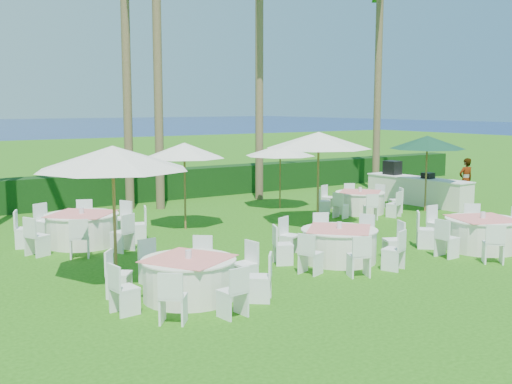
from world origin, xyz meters
TOP-DOWN VIEW (x-y plane):
  - ground at (0.00, 0.00)m, footprint 120.00×120.00m
  - hedge at (0.00, 12.00)m, footprint 34.00×1.00m
  - banquet_table_a at (-4.92, -0.61)m, footprint 3.29×3.29m
  - banquet_table_b at (-0.44, 0.09)m, footprint 3.17×3.17m
  - banquet_table_c at (3.56, -1.03)m, footprint 3.38×3.38m
  - banquet_table_d at (-5.05, 5.39)m, footprint 3.40×3.40m
  - banquet_table_f at (4.85, 5.07)m, footprint 3.00×3.00m
  - umbrella_a at (-5.68, 1.32)m, footprint 3.29×3.29m
  - umbrella_b at (2.02, 3.94)m, footprint 3.27×3.27m
  - umbrella_c at (-1.66, 5.85)m, footprint 2.51×2.51m
  - umbrella_d at (3.13, 7.52)m, footprint 2.59×2.59m
  - umbrella_green at (7.12, 4.10)m, footprint 2.68×2.68m
  - buffet_table at (8.15, 5.43)m, footprint 1.19×4.49m
  - staff_person at (10.24, 4.82)m, footprint 0.69×0.51m
  - palm_b at (-1.57, 10.45)m, footprint 4.38×4.23m
  - palm_c at (-0.62, 9.85)m, footprint 4.32×4.32m
  - palm_d at (3.75, 9.82)m, footprint 4.41×4.03m
  - palm_e at (9.67, 9.27)m, footprint 4.39×4.18m

SIDE VIEW (x-z plane):
  - ground at x=0.00m, z-range 0.00..0.00m
  - banquet_table_f at x=4.85m, z-range -0.06..0.86m
  - banquet_table_b at x=-0.44m, z-range -0.06..0.92m
  - banquet_table_a at x=-4.92m, z-range -0.06..0.93m
  - banquet_table_c at x=3.56m, z-range -0.06..0.95m
  - banquet_table_d at x=-5.05m, z-range -0.06..0.98m
  - buffet_table at x=8.15m, z-range -0.24..1.34m
  - hedge at x=0.00m, z-range 0.00..1.20m
  - staff_person at x=10.24m, z-range 0.00..1.72m
  - umbrella_d at x=3.13m, z-range 0.97..3.33m
  - umbrella_c at x=-1.66m, z-range 1.10..3.77m
  - umbrella_green at x=7.12m, z-range 1.12..3.84m
  - umbrella_a at x=-5.68m, z-range 1.22..4.17m
  - umbrella_b at x=2.02m, z-range 1.23..4.20m
  - palm_d at x=3.75m, z-range 0.46..9.76m
  - palm_e at x=9.67m, z-range 0.46..9.98m
  - palm_b at x=-1.57m, z-range 0.47..10.56m
  - palm_c at x=-0.62m, z-range 0.49..13.00m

